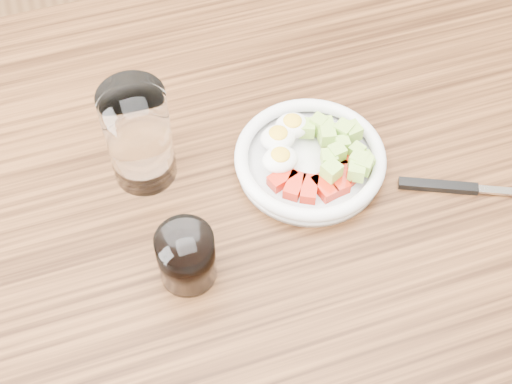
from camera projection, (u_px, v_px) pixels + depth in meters
dining_table at (266, 252)px, 0.94m from camera, size 1.50×0.90×0.77m
bowl at (310, 157)px, 0.89m from camera, size 0.19×0.19×0.05m
fork at (461, 188)px, 0.88m from camera, size 0.19×0.10×0.01m
water_glass at (139, 136)px, 0.84m from camera, size 0.08×0.08×0.14m
coffee_glass at (186, 257)px, 0.78m from camera, size 0.06×0.06×0.07m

